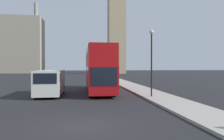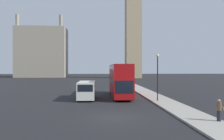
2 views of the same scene
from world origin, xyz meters
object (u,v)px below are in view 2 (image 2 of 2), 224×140
(red_double_decker_bus, at_px, (120,79))
(street_lamp, at_px, (158,70))
(clock_tower, at_px, (133,6))
(pedestrian, at_px, (219,110))
(white_van, at_px, (87,90))

(red_double_decker_bus, relative_size, street_lamp, 2.05)
(clock_tower, height_order, red_double_decker_bus, clock_tower)
(clock_tower, bearing_deg, pedestrian, -94.40)
(white_van, bearing_deg, red_double_decker_bus, 29.04)
(clock_tower, xyz_separation_m, street_lamp, (-7.65, -66.58, -26.91))
(clock_tower, bearing_deg, street_lamp, -96.56)
(red_double_decker_bus, xyz_separation_m, pedestrian, (5.74, -15.46, -1.58))
(clock_tower, height_order, white_van, clock_tower)
(white_van, xyz_separation_m, pedestrian, (10.29, -12.93, -0.28))
(red_double_decker_bus, height_order, pedestrian, red_double_decker_bus)
(pedestrian, bearing_deg, street_lamp, 99.66)
(pedestrian, distance_m, street_lamp, 10.76)
(red_double_decker_bus, height_order, white_van, red_double_decker_bus)
(pedestrian, xyz_separation_m, street_lamp, (-1.74, 10.23, 2.85))
(clock_tower, distance_m, white_van, 72.20)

